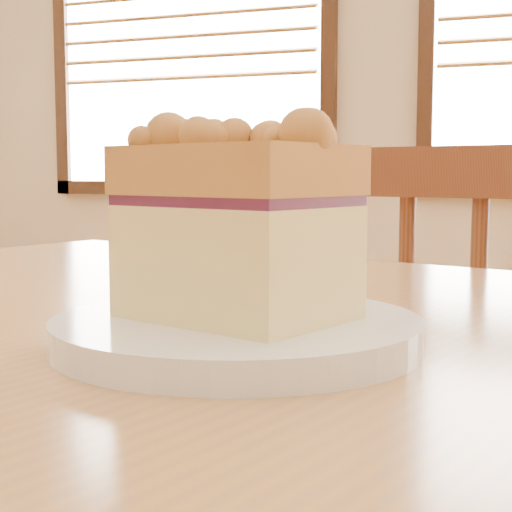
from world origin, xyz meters
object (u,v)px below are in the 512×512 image
at_px(cake_slice, 235,216).
at_px(cafe_table_main, 250,497).
at_px(cafe_chair_main, 508,482).
at_px(plate, 237,333).

bearing_deg(cake_slice, cafe_table_main, 122.00).
distance_m(cafe_table_main, cafe_chair_main, 0.63).
bearing_deg(cafe_table_main, cake_slice, -61.20).
bearing_deg(plate, cafe_chair_main, 79.04).
bearing_deg(cake_slice, cafe_chair_main, 98.63).
bearing_deg(cafe_table_main, cafe_chair_main, 93.31).
bearing_deg(plate, cake_slice, -159.95).
relative_size(plate, cake_slice, 1.46).
bearing_deg(cafe_chair_main, plate, 93.45).
distance_m(plate, cake_slice, 0.06).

